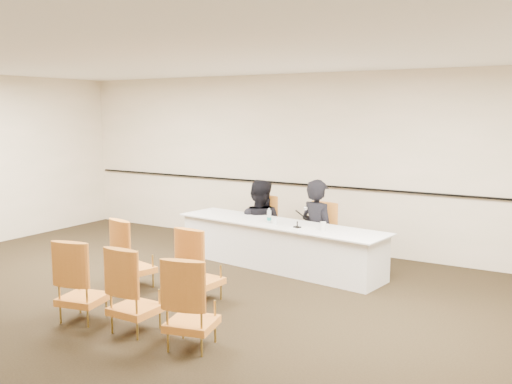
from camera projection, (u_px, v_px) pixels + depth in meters
floor at (161, 316)px, 6.62m from camera, size 10.00×10.00×0.00m
ceiling at (154, 52)px, 6.20m from camera, size 10.00×10.00×0.00m
wall_back at (312, 162)px, 9.80m from camera, size 10.00×0.04×3.00m
wall_rail at (310, 185)px, 9.82m from camera, size 9.80×0.04×0.03m
panel_table at (279, 245)px, 8.64m from camera, size 3.52×1.24×0.69m
panelist_main at (317, 236)px, 8.81m from camera, size 0.75×0.61×1.77m
panelist_main_chair at (317, 234)px, 8.81m from camera, size 0.56×0.56×0.95m
panelist_second at (259, 231)px, 9.53m from camera, size 0.97×0.82×1.74m
panelist_second_chair at (259, 225)px, 9.52m from camera, size 0.56×0.56×0.95m
papers at (301, 228)px, 8.22m from camera, size 0.31×0.24×0.00m
microphone at (297, 218)px, 8.20m from camera, size 0.18×0.24×0.30m
water_bottle at (269, 216)px, 8.59m from camera, size 0.08×0.08×0.22m
drinking_glass at (275, 221)px, 8.47m from camera, size 0.09×0.09×0.10m
coffee_cup at (323, 226)px, 8.01m from camera, size 0.10×0.10×0.13m
aud_chair_front_left at (134, 253)px, 7.63m from camera, size 0.60×0.60×0.95m
aud_chair_front_mid at (200, 264)px, 7.08m from camera, size 0.53×0.53×0.95m
aud_chair_back_left at (82, 279)px, 6.43m from camera, size 0.60×0.60×0.95m
aud_chair_back_mid at (135, 289)px, 6.10m from camera, size 0.50×0.50×0.95m
aud_chair_back_right at (192, 302)px, 5.68m from camera, size 0.61×0.61×0.95m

